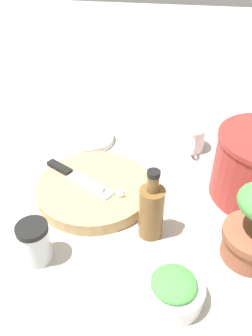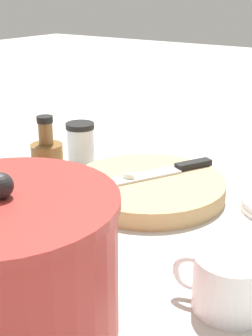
% 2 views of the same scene
% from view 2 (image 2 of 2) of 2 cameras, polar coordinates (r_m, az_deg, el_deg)
% --- Properties ---
extents(ground_plane, '(5.00, 5.00, 0.00)m').
position_cam_2_polar(ground_plane, '(0.83, 0.93, -6.28)').
color(ground_plane, '#B2ADA3').
extents(cutting_board, '(0.30, 0.30, 0.03)m').
position_cam_2_polar(cutting_board, '(0.91, 2.71, -2.36)').
color(cutting_board, tan).
rests_on(cutting_board, ground_plane).
extents(chef_knife, '(0.13, 0.21, 0.01)m').
position_cam_2_polar(chef_knife, '(0.94, 5.37, -0.25)').
color(chef_knife, black).
rests_on(chef_knife, cutting_board).
extents(garlic_cloves, '(0.03, 0.07, 0.02)m').
position_cam_2_polar(garlic_cloves, '(0.88, -0.55, -1.56)').
color(garlic_cloves, beige).
rests_on(garlic_cloves, cutting_board).
extents(spice_jar, '(0.07, 0.07, 0.10)m').
position_cam_2_polar(spice_jar, '(1.07, -5.55, 3.03)').
color(spice_jar, silver).
rests_on(spice_jar, ground_plane).
extents(coffee_mug, '(0.12, 0.09, 0.07)m').
position_cam_2_polar(coffee_mug, '(0.61, 12.40, -13.43)').
color(coffee_mug, white).
rests_on(coffee_mug, ground_plane).
extents(oil_bottle, '(0.06, 0.06, 0.18)m').
position_cam_2_polar(oil_bottle, '(0.84, -9.45, -0.87)').
color(oil_bottle, brown).
rests_on(oil_bottle, ground_plane).
extents(stock_pot, '(0.25, 0.25, 0.20)m').
position_cam_2_polar(stock_pot, '(0.55, -14.05, -11.73)').
color(stock_pot, '#9E2D28').
rests_on(stock_pot, ground_plane).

